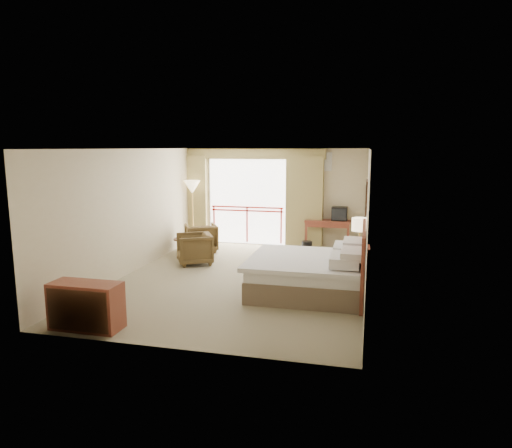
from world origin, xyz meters
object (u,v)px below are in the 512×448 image
(nightstand, at_px, (358,262))
(armchair_near, at_px, (195,264))
(table_lamp, at_px, (360,225))
(armchair_far, at_px, (201,251))
(side_table, at_px, (183,245))
(floor_lamp, at_px, (192,189))
(dresser, at_px, (86,306))
(tv, at_px, (339,214))
(desk, at_px, (328,226))
(wastebasket, at_px, (307,248))
(bed, at_px, (310,273))

(nightstand, bearing_deg, armchair_near, 175.29)
(table_lamp, distance_m, armchair_far, 4.48)
(side_table, bearing_deg, nightstand, -9.12)
(nightstand, xyz_separation_m, floor_lamp, (-4.63, 2.29, 1.24))
(table_lamp, xyz_separation_m, dresser, (-3.96, -3.92, -0.75))
(table_lamp, xyz_separation_m, armchair_far, (-4.10, 1.45, -1.11))
(tv, bearing_deg, armchair_near, -124.03)
(floor_lamp, relative_size, dresser, 1.68)
(tv, relative_size, armchair_near, 0.51)
(floor_lamp, bearing_deg, dresser, -83.78)
(table_lamp, distance_m, desk, 2.79)
(nightstand, xyz_separation_m, tv, (-0.57, 2.60, 0.65))
(nightstand, distance_m, floor_lamp, 5.31)
(desk, bearing_deg, nightstand, -67.72)
(armchair_far, relative_size, armchair_near, 1.01)
(armchair_near, bearing_deg, wastebasket, 95.12)
(dresser, bearing_deg, side_table, 96.43)
(table_lamp, distance_m, floor_lamp, 5.16)
(floor_lamp, bearing_deg, bed, -43.77)
(armchair_far, distance_m, dresser, 5.38)
(tv, height_order, armchair_near, tv)
(bed, bearing_deg, wastebasket, 98.29)
(side_table, height_order, dresser, dresser)
(side_table, distance_m, dresser, 4.56)
(nightstand, relative_size, wastebasket, 1.95)
(wastebasket, distance_m, side_table, 3.17)
(desk, relative_size, wastebasket, 3.63)
(armchair_near, bearing_deg, table_lamp, 59.28)
(bed, bearing_deg, dresser, -140.49)
(armchair_far, relative_size, floor_lamp, 0.44)
(wastebasket, bearing_deg, desk, 60.88)
(tv, bearing_deg, bed, -75.07)
(table_lamp, distance_m, armchair_near, 3.95)
(bed, relative_size, wastebasket, 6.36)
(table_lamp, relative_size, side_table, 1.20)
(table_lamp, height_order, desk, table_lamp)
(desk, distance_m, armchair_near, 3.86)
(table_lamp, bearing_deg, armchair_far, 160.55)
(bed, xyz_separation_m, wastebasket, (-0.46, 3.15, -0.21))
(tv, height_order, armchair_far, tv)
(wastebasket, distance_m, dresser, 6.28)
(armchair_far, height_order, armchair_near, armchair_far)
(tv, bearing_deg, dresser, -98.35)
(wastebasket, bearing_deg, tv, 45.27)
(nightstand, xyz_separation_m, side_table, (-4.28, 0.69, 0.01))
(bed, xyz_separation_m, armchair_far, (-3.23, 2.81, -0.38))
(dresser, bearing_deg, bed, 41.90)
(bed, height_order, wastebasket, bed)
(nightstand, bearing_deg, side_table, 169.28)
(desk, distance_m, side_table, 3.95)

